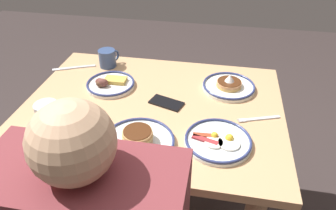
{
  "coord_description": "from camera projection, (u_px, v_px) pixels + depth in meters",
  "views": [
    {
      "loc": [
        -0.27,
        1.06,
        1.52
      ],
      "look_at": [
        -0.07,
        0.03,
        0.78
      ],
      "focal_mm": 33.19,
      "sensor_mm": 36.0,
      "label": 1
    }
  ],
  "objects": [
    {
      "name": "dining_table",
      "position": [
        153.0,
        130.0,
        1.42
      ],
      "size": [
        1.11,
        0.84,
        0.75
      ],
      "color": "tan",
      "rests_on": "ground_plane"
    },
    {
      "name": "plate_near_main",
      "position": [
        229.0,
        86.0,
        1.44
      ],
      "size": [
        0.24,
        0.24,
        0.07
      ],
      "color": "white",
      "rests_on": "dining_table"
    },
    {
      "name": "plate_center_pancakes",
      "position": [
        110.0,
        84.0,
        1.45
      ],
      "size": [
        0.23,
        0.23,
        0.05
      ],
      "color": "white",
      "rests_on": "dining_table"
    },
    {
      "name": "plate_far_companion",
      "position": [
        218.0,
        141.0,
        1.13
      ],
      "size": [
        0.25,
        0.25,
        0.04
      ],
      "color": "white",
      "rests_on": "dining_table"
    },
    {
      "name": "plate_far_side",
      "position": [
        138.0,
        141.0,
        1.12
      ],
      "size": [
        0.27,
        0.27,
        0.06
      ],
      "color": "white",
      "rests_on": "dining_table"
    },
    {
      "name": "coffee_mug",
      "position": [
        108.0,
        58.0,
        1.6
      ],
      "size": [
        0.09,
        0.11,
        0.09
      ],
      "color": "#334772",
      "rests_on": "dining_table"
    },
    {
      "name": "drinking_glass",
      "position": [
        50.0,
        122.0,
        1.14
      ],
      "size": [
        0.08,
        0.08,
        0.14
      ],
      "color": "silver",
      "rests_on": "dining_table"
    },
    {
      "name": "cell_phone",
      "position": [
        166.0,
        103.0,
        1.34
      ],
      "size": [
        0.16,
        0.11,
        0.01
      ],
      "primitive_type": "cube",
      "rotation": [
        0.0,
        0.0,
        -0.32
      ],
      "color": "black",
      "rests_on": "dining_table"
    },
    {
      "name": "paper_napkin",
      "position": [
        75.0,
        114.0,
        1.28
      ],
      "size": [
        0.16,
        0.15,
        0.0
      ],
      "primitive_type": "cube",
      "rotation": [
        0.0,
        0.0,
        0.04
      ],
      "color": "white",
      "rests_on": "dining_table"
    },
    {
      "name": "fork_near",
      "position": [
        259.0,
        119.0,
        1.25
      ],
      "size": [
        0.17,
        0.08,
        0.01
      ],
      "color": "silver",
      "rests_on": "dining_table"
    },
    {
      "name": "butter_knife",
      "position": [
        74.0,
        68.0,
        1.61
      ],
      "size": [
        0.21,
        0.1,
        0.01
      ],
      "color": "silver",
      "rests_on": "dining_table"
    }
  ]
}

